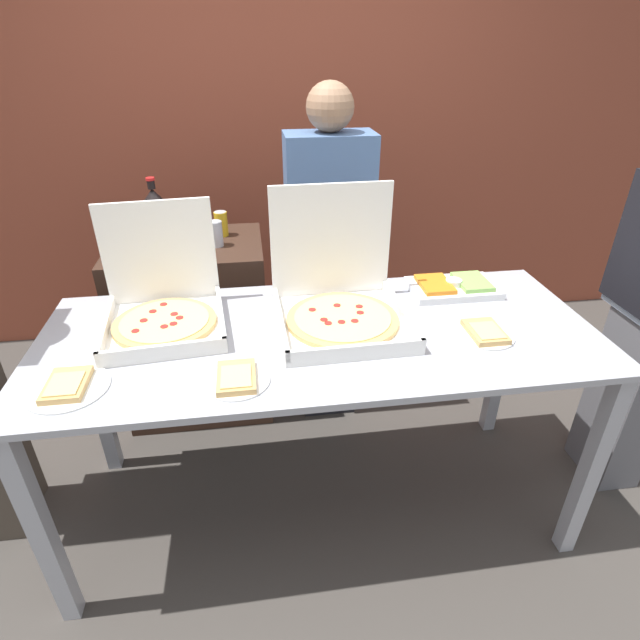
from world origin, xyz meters
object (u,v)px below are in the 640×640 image
object	(u,v)px
veggie_tray	(453,287)
soda_can_colored	(221,224)
paper_plate_front_left	(485,333)
soda_bottle	(157,218)
soda_can_silver	(216,234)
pizza_box_far_right	(164,305)
pizza_box_far_left	(339,299)
paper_plate_front_right	(236,378)
person_guest_cap	(329,261)
paper_plate_front_center	(67,386)

from	to	relation	value
veggie_tray	soda_can_colored	world-z (taller)	soda_can_colored
paper_plate_front_left	soda_bottle	size ratio (longest dim) A/B	0.63
soda_can_colored	soda_can_silver	bearing A→B (deg)	-98.40
pizza_box_far_right	veggie_tray	size ratio (longest dim) A/B	1.30
paper_plate_front_left	soda_can_silver	world-z (taller)	soda_can_silver
veggie_tray	soda_bottle	world-z (taller)	soda_bottle
pizza_box_far_left	paper_plate_front_left	bearing A→B (deg)	-23.32
pizza_box_far_right	paper_plate_front_right	bearing A→B (deg)	-62.52
pizza_box_far_left	person_guest_cap	bearing A→B (deg)	83.48
soda_can_silver	soda_bottle	bearing A→B (deg)	175.02
soda_can_colored	paper_plate_front_right	bearing A→B (deg)	-86.65
veggie_tray	pizza_box_far_right	bearing A→B (deg)	-175.05
paper_plate_front_left	paper_plate_front_center	bearing A→B (deg)	-175.32
paper_plate_front_center	soda_can_silver	xyz separation A→B (m)	(0.42, 1.01, 0.11)
pizza_box_far_left	soda_can_colored	bearing A→B (deg)	117.55
paper_plate_front_center	veggie_tray	distance (m)	1.50
pizza_box_far_left	soda_bottle	size ratio (longest dim) A/B	1.51
paper_plate_front_right	soda_bottle	bearing A→B (deg)	108.50
paper_plate_front_center	paper_plate_front_left	world-z (taller)	same
veggie_tray	person_guest_cap	size ratio (longest dim) A/B	0.22
paper_plate_front_right	soda_bottle	size ratio (longest dim) A/B	0.64
paper_plate_front_right	person_guest_cap	size ratio (longest dim) A/B	0.12
veggie_tray	soda_bottle	size ratio (longest dim) A/B	1.10
pizza_box_far_left	soda_bottle	world-z (taller)	pizza_box_far_left
paper_plate_front_center	paper_plate_front_left	size ratio (longest dim) A/B	1.19
paper_plate_front_right	soda_bottle	xyz separation A→B (m)	(-0.36, 1.07, 0.19)
soda_bottle	paper_plate_front_center	bearing A→B (deg)	-98.71
paper_plate_front_left	veggie_tray	bearing A→B (deg)	87.06
paper_plate_front_center	person_guest_cap	world-z (taller)	person_guest_cap
pizza_box_far_left	person_guest_cap	size ratio (longest dim) A/B	0.30
veggie_tray	soda_can_silver	bearing A→B (deg)	152.06
veggie_tray	soda_can_silver	distance (m)	1.13
pizza_box_far_left	veggie_tray	size ratio (longest dim) A/B	1.37
pizza_box_far_left	soda_can_colored	size ratio (longest dim) A/B	4.04
paper_plate_front_right	person_guest_cap	xyz separation A→B (m)	(0.44, 0.95, -0.03)
person_guest_cap	paper_plate_front_left	bearing A→B (deg)	119.10
pizza_box_far_right	pizza_box_far_left	bearing A→B (deg)	-10.28
pizza_box_far_right	paper_plate_front_left	world-z (taller)	pizza_box_far_right
pizza_box_far_right	soda_can_silver	world-z (taller)	pizza_box_far_right
paper_plate_front_right	soda_can_colored	xyz separation A→B (m)	(-0.07, 1.19, 0.11)
paper_plate_front_right	soda_can_silver	size ratio (longest dim) A/B	1.70
soda_can_silver	person_guest_cap	bearing A→B (deg)	-9.83
soda_bottle	person_guest_cap	size ratio (longest dim) A/B	0.20
paper_plate_front_right	veggie_tray	world-z (taller)	veggie_tray
pizza_box_far_left	paper_plate_front_center	xyz separation A→B (m)	(-0.90, -0.32, -0.07)
paper_plate_front_left	soda_can_colored	xyz separation A→B (m)	(-0.96, 1.04, 0.11)
pizza_box_far_left	person_guest_cap	xyz separation A→B (m)	(0.05, 0.60, -0.10)
paper_plate_front_left	paper_plate_front_right	bearing A→B (deg)	-170.41
paper_plate_front_center	soda_bottle	bearing A→B (deg)	81.29
paper_plate_front_right	paper_plate_front_left	bearing A→B (deg)	9.59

